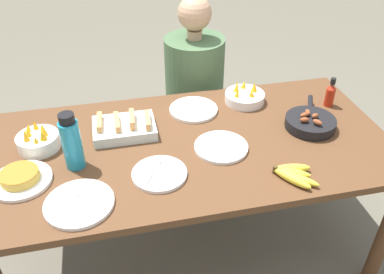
% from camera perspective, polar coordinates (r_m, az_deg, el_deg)
% --- Properties ---
extents(ground_plane, '(14.00, 14.00, 0.00)m').
position_cam_1_polar(ground_plane, '(2.38, 0.00, -15.25)').
color(ground_plane, '#666051').
extents(dining_table, '(1.83, 0.91, 0.74)m').
position_cam_1_polar(dining_table, '(1.92, 0.00, -2.87)').
color(dining_table, brown).
rests_on(dining_table, ground_plane).
extents(banana_bunch, '(0.17, 0.17, 0.04)m').
position_cam_1_polar(banana_bunch, '(1.71, 13.92, -5.07)').
color(banana_bunch, yellow).
rests_on(banana_bunch, dining_table).
extents(melon_tray, '(0.29, 0.21, 0.09)m').
position_cam_1_polar(melon_tray, '(1.94, -9.46, 1.33)').
color(melon_tray, silver).
rests_on(melon_tray, dining_table).
extents(skillet, '(0.24, 0.34, 0.08)m').
position_cam_1_polar(skillet, '(2.03, 16.25, 1.99)').
color(skillet, black).
rests_on(skillet, dining_table).
extents(frittata_plate_center, '(0.25, 0.25, 0.05)m').
position_cam_1_polar(frittata_plate_center, '(1.78, -22.95, -5.35)').
color(frittata_plate_center, white).
rests_on(frittata_plate_center, dining_table).
extents(empty_plate_near_front, '(0.26, 0.26, 0.02)m').
position_cam_1_polar(empty_plate_near_front, '(1.61, -15.55, -8.99)').
color(empty_plate_near_front, white).
rests_on(empty_plate_near_front, dining_table).
extents(empty_plate_far_left, '(0.23, 0.23, 0.02)m').
position_cam_1_polar(empty_plate_far_left, '(1.69, -4.59, -5.17)').
color(empty_plate_far_left, white).
rests_on(empty_plate_far_left, dining_table).
extents(empty_plate_far_right, '(0.24, 0.24, 0.02)m').
position_cam_1_polar(empty_plate_far_right, '(1.83, 4.12, -1.42)').
color(empty_plate_far_right, white).
rests_on(empty_plate_far_right, dining_table).
extents(empty_plate_mid_edge, '(0.25, 0.25, 0.02)m').
position_cam_1_polar(empty_plate_mid_edge, '(2.09, 0.22, 3.87)').
color(empty_plate_mid_edge, white).
rests_on(empty_plate_mid_edge, dining_table).
extents(fruit_bowl_mango, '(0.19, 0.19, 0.12)m').
position_cam_1_polar(fruit_bowl_mango, '(1.94, -20.78, -0.47)').
color(fruit_bowl_mango, white).
rests_on(fruit_bowl_mango, dining_table).
extents(fruit_bowl_citrus, '(0.21, 0.21, 0.11)m').
position_cam_1_polar(fruit_bowl_citrus, '(2.18, 7.41, 5.66)').
color(fruit_bowl_citrus, white).
rests_on(fruit_bowl_citrus, dining_table).
extents(water_bottle, '(0.08, 0.08, 0.26)m').
position_cam_1_polar(water_bottle, '(1.73, -16.55, -0.74)').
color(water_bottle, teal).
rests_on(water_bottle, dining_table).
extents(hot_sauce_bottle, '(0.05, 0.05, 0.16)m').
position_cam_1_polar(hot_sauce_bottle, '(2.22, 18.84, 5.76)').
color(hot_sauce_bottle, '#B72814').
rests_on(hot_sauce_bottle, dining_table).
extents(person_figure, '(0.39, 0.39, 1.19)m').
position_cam_1_polar(person_figure, '(2.60, 0.33, 4.10)').
color(person_figure, black).
rests_on(person_figure, ground_plane).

